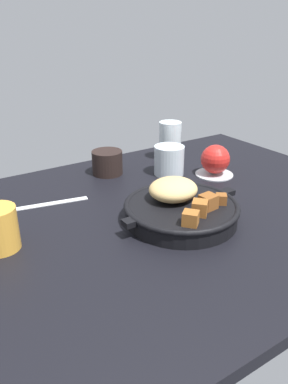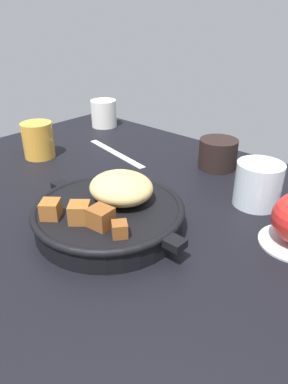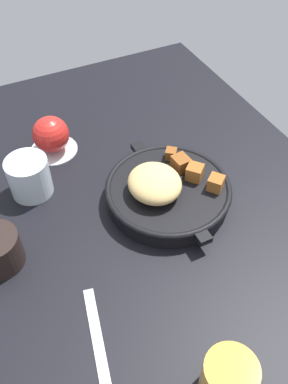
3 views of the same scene
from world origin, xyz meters
TOP-DOWN VIEW (x-y plane):
  - ground_plane at (0.00, 0.00)cm, footprint 108.43×77.96cm
  - cast_iron_skillet at (0.23, -5.34)cm, footprint 28.27×23.95cm
  - saucer_plate at (23.72, 9.76)cm, footprint 10.22×10.22cm
  - red_apple at (23.72, 9.76)cm, footprint 7.75×7.75cm
  - butter_knife at (-22.48, 17.35)cm, footprint 21.94×5.92cm
  - water_glass_short at (13.84, 17.16)cm, footprint 8.12×8.12cm
  - juice_glass_amber at (-34.29, 4.05)cm, footprint 7.08×7.08cm

SIDE VIEW (x-z plane):
  - ground_plane at x=0.00cm, z-range -2.40..0.00cm
  - butter_knife at x=-22.48cm, z-range 0.00..0.36cm
  - saucer_plate at x=23.72cm, z-range 0.00..0.60cm
  - cast_iron_skillet at x=0.23cm, z-range -1.27..7.05cm
  - water_glass_short at x=13.84cm, z-range 0.00..7.84cm
  - juice_glass_amber at x=-34.29cm, z-range 0.00..8.18cm
  - red_apple at x=23.72cm, z-range 0.60..8.35cm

